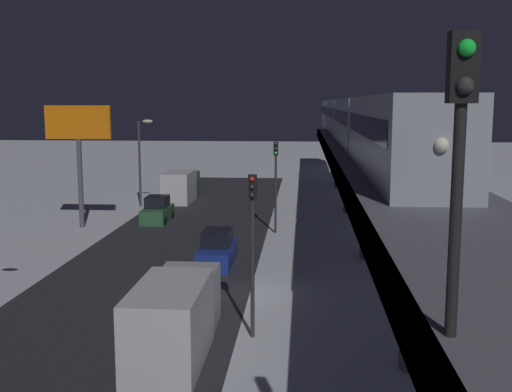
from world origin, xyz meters
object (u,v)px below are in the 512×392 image
sedan_green (157,211)px  delivery_van (181,186)px  box_truck (176,316)px  traffic_light_near (252,232)px  rail_signal (460,133)px  sedan_blue (217,251)px  subway_train (350,118)px  traffic_light_mid (276,174)px  commercial_billboard (78,134)px

sedan_green → delivery_van: (0.20, -10.59, 0.56)m
box_truck → traffic_light_near: bearing=-149.0°
rail_signal → delivery_van: (13.41, -49.35, -7.36)m
sedan_blue → box_truck: 12.63m
subway_train → traffic_light_mid: (5.98, 12.50, -3.56)m
rail_signal → delivery_van: 51.66m
subway_train → commercial_billboard: (20.30, 11.54, -0.93)m
sedan_green → commercial_billboard: bearing=28.2°
subway_train → rail_signal: (2.07, 47.61, 0.95)m
traffic_light_mid → box_truck: bearing=82.9°
delivery_van → sedan_blue: bearing=105.9°
sedan_green → commercial_billboard: commercial_billboard is taller
rail_signal → traffic_light_mid: size_ratio=0.62×
rail_signal → traffic_light_mid: rail_signal is taller
sedan_blue → commercial_billboard: 16.27m
rail_signal → traffic_light_near: size_ratio=0.62×
subway_train → traffic_light_near: (5.98, 32.43, -3.56)m
sedan_green → delivery_van: bearing=-88.9°
sedan_blue → box_truck: bearing=-89.1°
box_truck → traffic_light_near: traffic_light_near is taller
subway_train → rail_signal: size_ratio=18.52×
rail_signal → traffic_light_near: bearing=-75.5°
sedan_green → traffic_light_near: size_ratio=0.67×
sedan_blue → commercial_billboard: (11.41, -9.90, 6.03)m
sedan_green → commercial_billboard: (5.01, 2.69, 6.04)m
box_truck → sedan_blue: bearing=-89.1°
rail_signal → box_truck: (6.61, -13.55, -7.36)m
box_truck → delivery_van: 36.44m
subway_train → sedan_green: size_ratio=17.39×
sedan_green → traffic_light_mid: size_ratio=0.67×
traffic_light_near → box_truck: bearing=31.0°
subway_train → traffic_light_near: bearing=79.6°
traffic_light_mid → sedan_blue: bearing=72.0°
sedan_green → traffic_light_mid: bearing=158.5°
subway_train → box_truck: (8.68, 34.06, -6.41)m
delivery_van → traffic_light_mid: bearing=123.7°
traffic_light_mid → commercial_billboard: commercial_billboard is taller
subway_train → rail_signal: 47.66m
subway_train → delivery_van: 16.85m
rail_signal → box_truck: rail_signal is taller
commercial_billboard → sedan_green: bearing=-151.8°
rail_signal → commercial_billboard: size_ratio=0.45×
sedan_blue → traffic_light_mid: bearing=72.0°
commercial_billboard → delivery_van: bearing=-109.9°
subway_train → delivery_van: bearing=-6.4°
traffic_light_near → commercial_billboard: (14.31, -20.90, 2.63)m
rail_signal → commercial_billboard: 40.46m
sedan_green → traffic_light_mid: traffic_light_mid is taller
traffic_light_near → traffic_light_mid: (0.00, -19.93, 0.00)m
rail_signal → box_truck: size_ratio=0.54×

